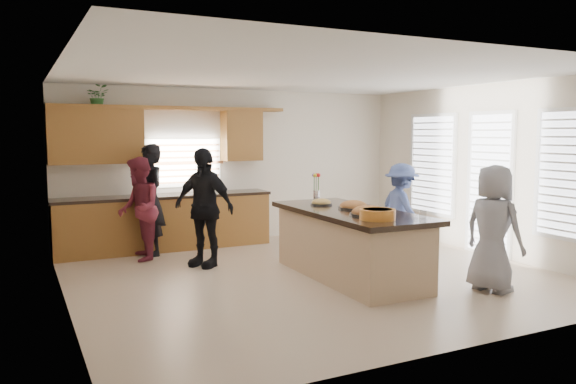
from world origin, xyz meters
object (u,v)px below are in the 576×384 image
woman_left_back (150,200)px  woman_left_mid (139,209)px  woman_right_back (401,209)px  woman_right_front (493,228)px  island (350,246)px  salad_bowl (377,214)px  woman_left_front (203,207)px

woman_left_back → woman_left_mid: 0.40m
woman_left_mid → woman_left_back: bearing=146.8°
woman_right_back → woman_right_front: bearing=174.6°
island → woman_right_front: bearing=-46.5°
island → woman_left_mid: (-2.39, 2.39, 0.37)m
woman_left_mid → woman_right_front: bearing=50.7°
island → woman_left_mid: bearing=135.5°
salad_bowl → woman_left_front: bearing=120.3°
woman_left_back → woman_right_back: (3.75, -1.73, -0.16)m
island → woman_left_mid: size_ratio=1.66×
salad_bowl → woman_left_back: size_ratio=0.24×
woman_left_back → woman_left_mid: bearing=-47.6°
woman_left_back → salad_bowl: bearing=21.0°
woman_left_mid → woman_left_front: size_ratio=0.91×
woman_left_front → woman_right_back: (3.21, -0.61, -0.14)m
woman_left_back → woman_left_mid: (-0.25, -0.30, -0.10)m
woman_left_front → woman_right_front: bearing=9.5°
woman_right_front → woman_left_front: bearing=32.7°
salad_bowl → woman_left_back: (-1.97, 3.57, -0.11)m
woman_left_back → woman_right_back: woman_left_back is taller
woman_left_front → woman_left_mid: bearing=-171.0°
woman_right_back → woman_left_mid: bearing=73.6°
salad_bowl → woman_right_front: (1.43, -0.48, -0.22)m
woman_left_front → woman_right_back: woman_left_front is taller
woman_right_front → salad_bowl: bearing=59.8°
woman_right_front → island: bearing=31.3°
salad_bowl → woman_right_back: (1.78, 1.84, -0.27)m
salad_bowl → woman_right_front: 1.52m
island → salad_bowl: size_ratio=6.21×
woman_left_mid → woman_right_back: size_ratio=1.09×
salad_bowl → woman_left_back: bearing=118.9°
island → woman_right_back: size_ratio=1.80×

